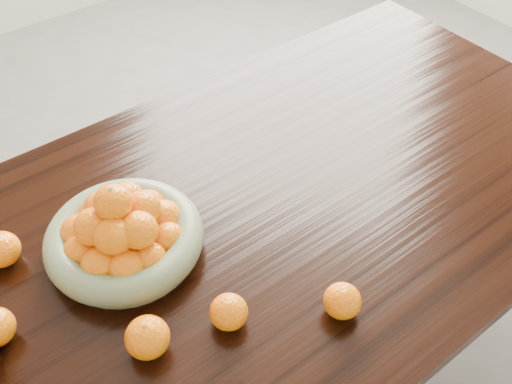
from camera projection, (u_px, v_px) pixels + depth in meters
ground at (247, 374)px, 1.80m from camera, size 5.00×5.00×0.00m
dining_table at (243, 242)px, 1.33m from camera, size 2.00×1.00×0.75m
fruit_bowl at (123, 234)px, 1.16m from camera, size 0.33×0.33×0.18m
loose_orange_0 at (147, 337)px, 1.01m from camera, size 0.08×0.08×0.08m
loose_orange_1 at (229, 312)px, 1.05m from camera, size 0.07×0.07×0.07m
loose_orange_2 at (342, 301)px, 1.07m from camera, size 0.07×0.07×0.07m
loose_orange_3 at (1, 249)px, 1.15m from camera, size 0.08×0.08×0.07m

